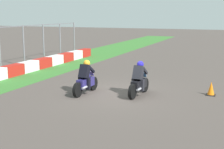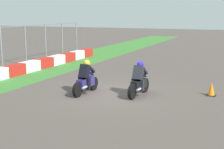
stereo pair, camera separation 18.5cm
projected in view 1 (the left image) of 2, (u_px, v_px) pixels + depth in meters
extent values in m
plane|color=#4F4540|center=(116.00, 94.00, 14.28)|extent=(120.00, 120.00, 0.00)
cube|color=red|center=(12.00, 71.00, 18.18)|extent=(1.44, 0.60, 0.64)
cube|color=white|center=(28.00, 67.00, 19.51)|extent=(1.44, 0.60, 0.64)
cube|color=red|center=(42.00, 63.00, 20.84)|extent=(1.44, 0.60, 0.64)
cube|color=white|center=(54.00, 60.00, 22.17)|extent=(1.44, 0.60, 0.64)
cube|color=red|center=(65.00, 58.00, 23.50)|extent=(1.44, 0.60, 0.64)
cube|color=white|center=(75.00, 55.00, 24.83)|extent=(1.44, 0.60, 0.64)
cube|color=red|center=(84.00, 53.00, 26.16)|extent=(1.44, 0.60, 0.64)
cylinder|color=slate|center=(0.00, 49.00, 19.34)|extent=(0.10, 0.10, 2.76)
cylinder|color=slate|center=(24.00, 46.00, 21.43)|extent=(0.10, 0.10, 2.76)
cylinder|color=slate|center=(44.00, 43.00, 23.53)|extent=(0.10, 0.10, 2.76)
cylinder|color=slate|center=(60.00, 41.00, 25.62)|extent=(0.10, 0.10, 2.76)
cylinder|color=slate|center=(74.00, 38.00, 27.72)|extent=(0.10, 0.10, 2.76)
cylinder|color=black|center=(145.00, 85.00, 14.53)|extent=(0.65, 0.19, 0.64)
cylinder|color=black|center=(132.00, 92.00, 13.31)|extent=(0.65, 0.19, 0.64)
cube|color=black|center=(139.00, 84.00, 13.89)|extent=(1.12, 0.41, 0.40)
ellipsoid|color=black|center=(140.00, 77.00, 13.92)|extent=(0.50, 0.34, 0.24)
cube|color=red|center=(134.00, 86.00, 13.44)|extent=(0.07, 0.16, 0.08)
cylinder|color=#A5A5AD|center=(139.00, 89.00, 13.53)|extent=(0.43, 0.13, 0.10)
cube|color=black|center=(138.00, 73.00, 13.70)|extent=(0.52, 0.44, 0.66)
sphere|color=#251FB8|center=(140.00, 64.00, 13.83)|extent=(0.32, 0.32, 0.30)
cube|color=#3E6598|center=(143.00, 75.00, 14.26)|extent=(0.18, 0.27, 0.23)
cube|color=black|center=(134.00, 84.00, 13.87)|extent=(0.19, 0.15, 0.52)
cube|color=black|center=(142.00, 85.00, 13.69)|extent=(0.19, 0.15, 0.52)
cube|color=black|center=(138.00, 71.00, 14.11)|extent=(0.39, 0.13, 0.31)
cube|color=black|center=(145.00, 71.00, 13.95)|extent=(0.39, 0.13, 0.31)
cylinder|color=black|center=(93.00, 83.00, 14.86)|extent=(0.65, 0.17, 0.64)
cylinder|color=black|center=(78.00, 90.00, 13.61)|extent=(0.65, 0.17, 0.64)
cube|color=navy|center=(86.00, 83.00, 14.20)|extent=(1.11, 0.37, 0.40)
ellipsoid|color=navy|center=(87.00, 76.00, 14.23)|extent=(0.49, 0.32, 0.24)
cube|color=red|center=(80.00, 84.00, 13.74)|extent=(0.07, 0.16, 0.08)
cylinder|color=#A5A5AD|center=(85.00, 87.00, 13.84)|extent=(0.42, 0.12, 0.10)
cube|color=black|center=(84.00, 72.00, 14.01)|extent=(0.50, 0.42, 0.66)
sphere|color=orange|center=(87.00, 63.00, 14.14)|extent=(0.31, 0.31, 0.30)
cube|color=slate|center=(91.00, 73.00, 14.58)|extent=(0.17, 0.27, 0.23)
cube|color=black|center=(80.00, 83.00, 14.17)|extent=(0.19, 0.15, 0.52)
cube|color=black|center=(88.00, 84.00, 14.01)|extent=(0.19, 0.15, 0.52)
cube|color=black|center=(85.00, 69.00, 14.42)|extent=(0.39, 0.12, 0.31)
cube|color=black|center=(92.00, 70.00, 14.27)|extent=(0.39, 0.12, 0.31)
cube|color=black|center=(211.00, 95.00, 14.00)|extent=(0.40, 0.40, 0.03)
cone|color=orange|center=(211.00, 88.00, 13.95)|extent=(0.32, 0.32, 0.60)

